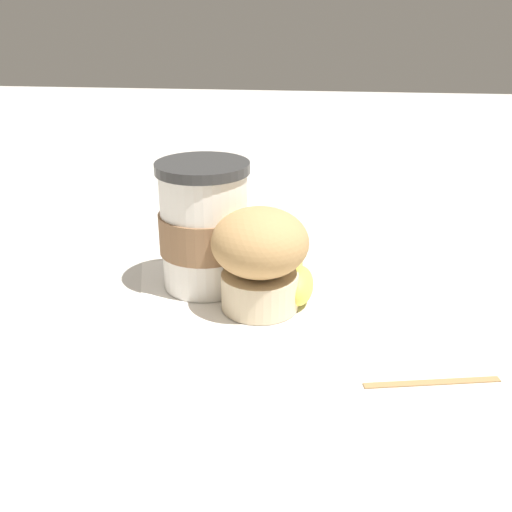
{
  "coord_description": "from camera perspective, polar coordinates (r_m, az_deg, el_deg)",
  "views": [
    {
      "loc": [
        0.06,
        -0.53,
        0.28
      ],
      "look_at": [
        0.0,
        0.0,
        0.05
      ],
      "focal_mm": 42.0,
      "sensor_mm": 36.0,
      "label": 1
    }
  ],
  "objects": [
    {
      "name": "ground_plane",
      "position": [
        0.6,
        0.0,
        -4.29
      ],
      "size": [
        3.0,
        3.0,
        0.0
      ],
      "primitive_type": "plane",
      "color": "beige"
    },
    {
      "name": "coffee_cup",
      "position": [
        0.61,
        -4.94,
        2.79
      ],
      "size": [
        0.09,
        0.09,
        0.13
      ],
      "color": "silver",
      "rests_on": "paper_napkin"
    },
    {
      "name": "paper_napkin",
      "position": [
        0.6,
        0.0,
        -4.23
      ],
      "size": [
        0.28,
        0.28,
        0.0
      ],
      "primitive_type": "cube",
      "rotation": [
        0.0,
        0.0,
        0.27
      ],
      "color": "white",
      "rests_on": "ground_plane"
    },
    {
      "name": "wooden_stirrer",
      "position": [
        0.5,
        16.43,
        -11.43
      ],
      "size": [
        0.11,
        0.03,
        0.0
      ],
      "primitive_type": "cube",
      "rotation": [
        0.0,
        0.0,
        3.34
      ],
      "color": "#9E7547",
      "rests_on": "ground_plane"
    },
    {
      "name": "banana",
      "position": [
        0.64,
        2.28,
        -0.61
      ],
      "size": [
        0.1,
        0.16,
        0.04
      ],
      "color": "#D6CC4C",
      "rests_on": "paper_napkin"
    },
    {
      "name": "muffin",
      "position": [
        0.56,
        0.37,
        0.06
      ],
      "size": [
        0.09,
        0.09,
        0.1
      ],
      "color": "beige",
      "rests_on": "paper_napkin"
    }
  ]
}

